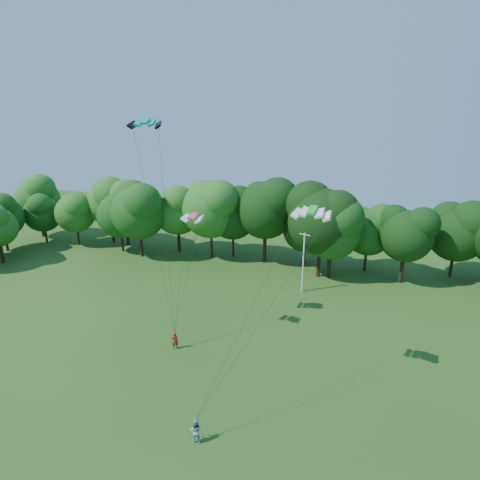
% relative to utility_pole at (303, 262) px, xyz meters
% --- Properties ---
extents(ground, '(160.00, 160.00, 0.00)m').
position_rel_utility_pole_xyz_m(ground, '(-3.96, -28.12, -3.90)').
color(ground, '#214D15').
rests_on(ground, ground).
extents(utility_pole, '(1.43, 0.63, 7.55)m').
position_rel_utility_pole_xyz_m(utility_pole, '(0.00, 0.00, 0.00)').
color(utility_pole, silver).
rests_on(utility_pole, ground).
extents(kite_flyer_left, '(0.72, 0.64, 1.66)m').
position_rel_utility_pole_xyz_m(kite_flyer_left, '(-9.29, -16.01, -3.07)').
color(kite_flyer_left, '#AD2016').
rests_on(kite_flyer_left, ground).
extents(kite_flyer_right, '(0.90, 0.74, 1.70)m').
position_rel_utility_pole_xyz_m(kite_flyer_right, '(-3.10, -25.17, -3.05)').
color(kite_flyer_right, '#8FAFC6').
rests_on(kite_flyer_right, ground).
extents(kite_teal, '(3.00, 1.83, 0.60)m').
position_rel_utility_pole_xyz_m(kite_teal, '(-12.40, -13.29, 16.27)').
color(kite_teal, '#05A7A7').
rests_on(kite_teal, ground).
extents(kite_green, '(2.82, 1.55, 0.52)m').
position_rel_utility_pole_xyz_m(kite_green, '(2.65, -17.13, 10.26)').
color(kite_green, green).
rests_on(kite_green, ground).
extents(kite_pink, '(2.16, 1.24, 0.48)m').
position_rel_utility_pole_xyz_m(kite_pink, '(-8.38, -13.08, 8.10)').
color(kite_pink, '#D73B6B').
rests_on(kite_pink, ground).
extents(tree_back_west, '(7.80, 7.80, 11.34)m').
position_rel_utility_pole_xyz_m(tree_back_west, '(-30.35, 6.65, 3.18)').
color(tree_back_west, black).
rests_on(tree_back_west, ground).
extents(tree_back_center, '(9.72, 9.72, 14.13)m').
position_rel_utility_pole_xyz_m(tree_back_center, '(1.36, 5.52, 4.93)').
color(tree_back_center, black).
rests_on(tree_back_center, ground).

